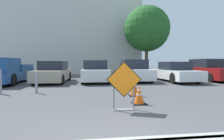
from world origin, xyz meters
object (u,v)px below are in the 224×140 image
pickup_truck (5,72)px  parked_car_third (95,72)px  traffic_cone_second (134,86)px  bollard_second (0,81)px  parked_car_second (53,73)px  traffic_cone_nearest (139,95)px  parked_car_fifth (175,72)px  parked_car_sixth (207,71)px  parked_car_fourth (134,71)px  traffic_cone_third (130,83)px  bollard_nearest (36,83)px  road_closed_sign (124,84)px

pickup_truck → parked_car_third: (5.61, 0.46, -0.03)m
traffic_cone_second → bollard_second: (-5.51, 1.17, 0.15)m
parked_car_second → traffic_cone_nearest: bearing=123.5°
traffic_cone_nearest → parked_car_fifth: 7.71m
parked_car_third → parked_car_sixth: (8.42, 0.05, 0.05)m
parked_car_fourth → traffic_cone_third: bearing=73.0°
parked_car_fourth → bollard_nearest: (-5.49, -4.48, -0.24)m
pickup_truck → parked_car_second: bearing=-170.5°
traffic_cone_nearest → pickup_truck: bearing=137.3°
traffic_cone_nearest → parked_car_sixth: (7.24, 6.76, 0.44)m
traffic_cone_third → pickup_truck: bearing=154.2°
road_closed_sign → pickup_truck: bearing=131.6°
traffic_cone_third → parked_car_sixth: bearing=29.8°
traffic_cone_second → bollard_second: size_ratio=0.79×
parked_car_fifth → bollard_second: bearing=20.2°
traffic_cone_nearest → parked_car_fourth: bearing=76.9°
bollard_nearest → bollard_second: size_ratio=0.84×
traffic_cone_second → parked_car_fourth: 5.84m
traffic_cone_third → bollard_second: bollard_second is taller
traffic_cone_nearest → traffic_cone_second: 1.37m
parked_car_second → parked_car_third: 2.81m
road_closed_sign → parked_car_fifth: size_ratio=0.31×
parked_car_fourth → parked_car_second: bearing=2.4°
bollard_second → parked_car_fourth: bearing=32.8°
road_closed_sign → traffic_cone_third: bearing=74.5°
parked_car_second → road_closed_sign: bearing=117.3°
parked_car_second → traffic_cone_second: bearing=130.6°
road_closed_sign → bollard_second: (-4.69, 3.20, -0.18)m
traffic_cone_third → pickup_truck: 7.92m
traffic_cone_third → parked_car_fifth: size_ratio=0.15×
parked_car_second → parked_car_third: (2.81, -0.06, 0.03)m
parked_car_second → parked_car_sixth: size_ratio=0.94×
traffic_cone_nearest → traffic_cone_third: size_ratio=0.89×
parked_car_second → pickup_truck: bearing=13.7°
parked_car_fifth → parked_car_sixth: (2.81, 0.47, 0.08)m
parked_car_fifth → parked_car_sixth: parked_car_sixth is taller
road_closed_sign → parked_car_sixth: size_ratio=0.30×
road_closed_sign → traffic_cone_second: 2.21m
parked_car_fourth → bollard_second: size_ratio=3.98×
bollard_second → traffic_cone_third: bearing=3.0°
traffic_cone_nearest → parked_car_fifth: size_ratio=0.14×
parked_car_second → bollard_second: 4.46m
road_closed_sign → traffic_cone_second: bearing=68.2°
traffic_cone_second → parked_car_second: parked_car_second is taller
bollard_nearest → parked_car_second: bearing=91.6°
parked_car_fifth → bollard_second: (-9.76, -3.77, -0.10)m
traffic_cone_third → parked_car_fourth: (1.29, 4.19, 0.37)m
parked_car_sixth → bollard_second: size_ratio=4.35×
traffic_cone_third → parked_car_second: size_ratio=0.16×
traffic_cone_third → bollard_nearest: bollard_nearest is taller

